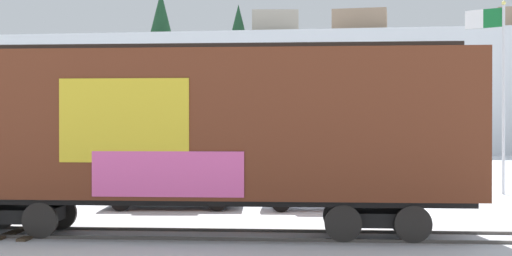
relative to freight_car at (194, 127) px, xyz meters
name	(u,v)px	position (x,y,z in m)	size (l,w,h in m)	color
ground_plane	(222,236)	(0.74, 0.00, -2.82)	(260.00, 260.00, 0.00)	silver
track	(176,234)	(-0.47, -0.03, -2.78)	(59.98, 5.31, 0.08)	#4C4742
freight_car	(194,127)	(0.00, 0.00, 0.00)	(14.61, 3.67, 4.99)	#5B2B19
flagpole	(495,69)	(10.08, 12.06, 2.38)	(1.53, 0.82, 8.01)	silver
hillside	(320,98)	(0.78, 64.18, 3.23)	(148.35, 32.68, 16.94)	silver
parked_car_black	(171,185)	(-2.07, 5.61, -2.02)	(4.93, 2.43, 1.60)	black
parked_car_white	(327,185)	(3.28, 5.96, -1.99)	(4.72, 2.12, 1.66)	silver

